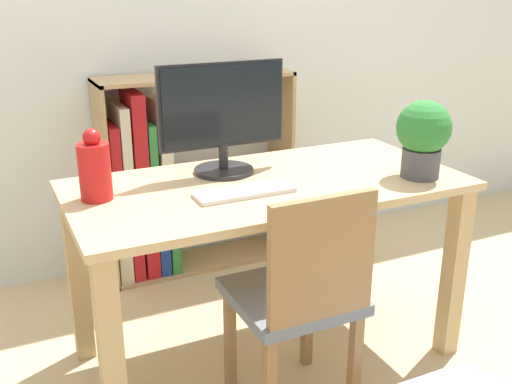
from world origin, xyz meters
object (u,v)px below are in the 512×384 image
at_px(vase, 95,169).
at_px(bookshelf, 161,187).
at_px(monitor, 222,113).
at_px(keyboard, 244,192).
at_px(chair, 301,294).
at_px(potted_plant, 423,135).

height_order(vase, bookshelf, bookshelf).
xyz_separation_m(monitor, keyboard, (-0.03, -0.26, -0.22)).
relative_size(monitor, keyboard, 1.41).
bearing_deg(bookshelf, keyboard, -89.00).
height_order(monitor, vase, monitor).
bearing_deg(vase, keyboard, -19.49).
xyz_separation_m(monitor, chair, (0.05, -0.53, -0.51)).
distance_m(monitor, chair, 0.74).
bearing_deg(bookshelf, vase, -118.98).
bearing_deg(chair, bookshelf, 95.17).
bearing_deg(keyboard, monitor, 83.46).
bearing_deg(potted_plant, vase, 166.60).
xyz_separation_m(chair, bookshelf, (-0.10, 1.25, -0.00)).
height_order(vase, chair, vase).
bearing_deg(potted_plant, chair, -164.85).
distance_m(monitor, vase, 0.52).
distance_m(keyboard, vase, 0.51).
height_order(keyboard, bookshelf, bookshelf).
bearing_deg(chair, vase, 142.54).
bearing_deg(monitor, potted_plant, -29.78).
distance_m(potted_plant, chair, 0.75).
relative_size(vase, chair, 0.29).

